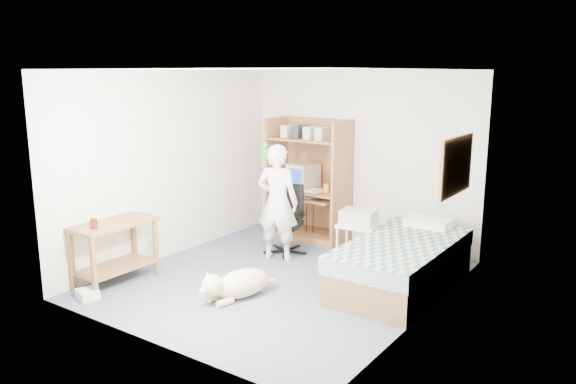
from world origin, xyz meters
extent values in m
plane|color=#404A57|center=(0.00, 0.00, 0.00)|extent=(4.00, 4.00, 0.00)
cube|color=beige|center=(0.00, 2.00, 1.25)|extent=(3.60, 0.02, 2.50)
cube|color=beige|center=(1.80, 0.00, 1.25)|extent=(0.02, 4.00, 2.50)
cube|color=beige|center=(-1.80, 0.00, 1.25)|extent=(0.02, 4.00, 2.50)
cube|color=white|center=(0.00, 0.00, 2.50)|extent=(3.60, 4.00, 0.02)
cube|color=brown|center=(-1.28, 1.70, 0.90)|extent=(0.04, 0.60, 1.80)
cube|color=brown|center=(-0.12, 1.70, 0.90)|extent=(0.04, 0.60, 1.80)
cube|color=brown|center=(-0.70, 1.99, 0.90)|extent=(1.20, 0.02, 1.80)
cube|color=brown|center=(-0.70, 1.70, 0.74)|extent=(1.12, 0.60, 0.04)
cube|color=brown|center=(-0.70, 1.62, 0.64)|extent=(1.00, 0.50, 0.03)
cube|color=brown|center=(-0.70, 1.70, 1.50)|extent=(1.12, 0.55, 0.03)
cube|color=brown|center=(-0.70, 1.70, 0.05)|extent=(1.12, 0.60, 0.10)
cube|color=brown|center=(1.30, 0.60, 0.18)|extent=(1.00, 2.00, 0.36)
cube|color=#2E6B7B|center=(1.30, 0.60, 0.46)|extent=(1.02, 2.02, 0.20)
cube|color=white|center=(1.30, 1.40, 0.60)|extent=(0.55, 0.35, 0.12)
cube|color=brown|center=(-1.55, -1.20, 0.73)|extent=(0.50, 1.00, 0.04)
cube|color=brown|center=(-1.75, -1.65, 0.35)|extent=(0.05, 0.05, 0.70)
cube|color=brown|center=(-1.35, -1.65, 0.35)|extent=(0.05, 0.05, 0.70)
cube|color=brown|center=(-1.75, -0.75, 0.35)|extent=(0.05, 0.05, 0.70)
cube|color=brown|center=(-1.35, -0.75, 0.35)|extent=(0.05, 0.05, 0.70)
cube|color=brown|center=(-1.55, -1.20, 0.20)|extent=(0.46, 0.92, 0.03)
cube|color=olive|center=(1.78, 0.90, 1.45)|extent=(0.03, 0.90, 0.60)
cube|color=brown|center=(1.77, 0.90, 1.76)|extent=(0.04, 0.94, 0.04)
cube|color=brown|center=(1.77, 0.90, 1.14)|extent=(0.04, 0.94, 0.04)
cylinder|color=black|center=(-0.54, 0.87, 0.04)|extent=(0.53, 0.53, 0.05)
cylinder|color=black|center=(-0.54, 0.87, 0.20)|extent=(0.05, 0.05, 0.35)
cube|color=black|center=(-0.54, 0.87, 0.41)|extent=(0.49, 0.49, 0.07)
cube|color=black|center=(-0.59, 1.07, 0.71)|extent=(0.37, 0.14, 0.49)
cube|color=black|center=(-0.76, 0.82, 0.55)|extent=(0.10, 0.27, 0.04)
cube|color=black|center=(-0.33, 0.92, 0.55)|extent=(0.10, 0.27, 0.04)
imported|color=white|center=(-0.49, 0.62, 0.78)|extent=(0.64, 0.50, 1.56)
ellipsoid|color=#127E15|center=(-0.69, 0.64, 1.41)|extent=(0.11, 0.11, 0.18)
sphere|color=#127E15|center=(-0.68, 0.61, 1.53)|extent=(0.08, 0.08, 0.08)
cone|color=#E64314|center=(-0.67, 0.57, 1.53)|extent=(0.04, 0.04, 0.03)
cylinder|color=#127E15|center=(-0.70, 0.68, 1.31)|extent=(0.05, 0.13, 0.11)
ellipsoid|color=#CFBB8B|center=(-0.05, -0.67, 0.16)|extent=(0.51, 0.76, 0.32)
sphere|color=#CFBB8B|center=(-0.15, -1.04, 0.23)|extent=(0.23, 0.23, 0.23)
cone|color=#CFBB8B|center=(-0.21, -1.05, 0.34)|extent=(0.07, 0.07, 0.09)
cone|color=#CFBB8B|center=(-0.10, -1.08, 0.34)|extent=(0.07, 0.07, 0.09)
ellipsoid|color=#CFBB8B|center=(-0.18, -1.14, 0.19)|extent=(0.11, 0.14, 0.08)
cylinder|color=#CFBB8B|center=(0.05, -0.31, 0.10)|extent=(0.12, 0.23, 0.11)
cube|color=silver|center=(0.56, 0.91, 0.57)|extent=(0.54, 0.45, 0.04)
cube|color=silver|center=(0.56, 0.91, 0.15)|extent=(0.49, 0.41, 0.03)
cylinder|color=silver|center=(0.35, 0.74, 0.28)|extent=(0.03, 0.03, 0.57)
cylinder|color=silver|center=(0.78, 0.74, 0.28)|extent=(0.03, 0.03, 0.57)
cylinder|color=silver|center=(0.35, 1.08, 0.28)|extent=(0.03, 0.03, 0.57)
cylinder|color=silver|center=(0.78, 1.08, 0.28)|extent=(0.03, 0.03, 0.57)
cube|color=#AFAFAA|center=(0.56, 0.91, 0.68)|extent=(0.46, 0.37, 0.18)
cube|color=beige|center=(-0.82, 1.75, 0.95)|extent=(0.43, 0.45, 0.35)
cube|color=navy|center=(-0.86, 1.56, 0.95)|extent=(0.29, 0.06, 0.24)
cube|color=beige|center=(-0.74, 1.58, 0.67)|extent=(0.47, 0.22, 0.03)
cylinder|color=gold|center=(-0.35, 1.65, 0.82)|extent=(0.08, 0.08, 0.12)
cylinder|color=#3D1B09|center=(-1.50, -1.50, 0.81)|extent=(0.08, 0.08, 0.12)
cube|color=white|center=(-1.43, -1.70, 0.05)|extent=(0.30, 0.26, 0.10)
cube|color=#A7A7A2|center=(-1.50, -1.66, 0.04)|extent=(0.24, 0.26, 0.08)
camera|label=1|loc=(3.76, -5.23, 2.47)|focal=35.00mm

